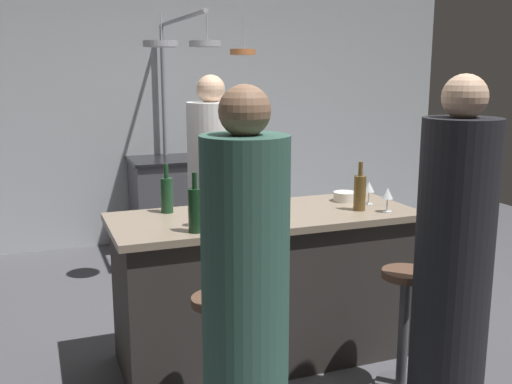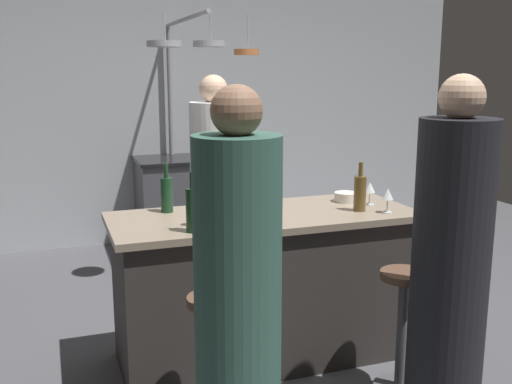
% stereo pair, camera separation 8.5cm
% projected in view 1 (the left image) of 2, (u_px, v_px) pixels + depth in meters
% --- Properties ---
extents(ground_plane, '(9.00, 9.00, 0.00)m').
position_uv_depth(ground_plane, '(265.00, 355.00, 3.65)').
color(ground_plane, '#4C4C51').
extents(back_wall, '(6.40, 0.16, 2.60)m').
position_uv_depth(back_wall, '(161.00, 113.00, 6.00)').
color(back_wall, '#B2B7BC').
rests_on(back_wall, ground_plane).
extents(kitchen_island, '(1.80, 0.72, 0.90)m').
position_uv_depth(kitchen_island, '(265.00, 286.00, 3.56)').
color(kitchen_island, '#332D2B').
rests_on(kitchen_island, ground_plane).
extents(stove_range, '(0.80, 0.64, 0.89)m').
position_uv_depth(stove_range, '(173.00, 203.00, 5.80)').
color(stove_range, '#47474C').
rests_on(stove_range, ground_plane).
extents(chef, '(0.36, 0.36, 1.69)m').
position_uv_depth(chef, '(212.00, 199.00, 4.39)').
color(chef, white).
rests_on(chef, ground_plane).
extents(bar_stool_left, '(0.28, 0.28, 0.68)m').
position_uv_depth(bar_stool_left, '(219.00, 357.00, 2.84)').
color(bar_stool_left, '#4C4C51').
rests_on(bar_stool_left, ground_plane).
extents(guest_left, '(0.35, 0.35, 1.67)m').
position_uv_depth(guest_left, '(245.00, 309.00, 2.39)').
color(guest_left, '#33594C').
rests_on(guest_left, ground_plane).
extents(bar_stool_right, '(0.28, 0.28, 0.68)m').
position_uv_depth(bar_stool_right, '(404.00, 324.00, 3.20)').
color(bar_stool_right, '#4C4C51').
rests_on(bar_stool_right, ground_plane).
extents(guest_right, '(0.36, 0.36, 1.71)m').
position_uv_depth(guest_right, '(453.00, 270.00, 2.81)').
color(guest_right, black).
rests_on(guest_right, ground_plane).
extents(overhead_pot_rack, '(0.88, 1.55, 2.17)m').
position_uv_depth(overhead_pot_rack, '(183.00, 74.00, 4.99)').
color(overhead_pot_rack, gray).
rests_on(overhead_pot_rack, ground_plane).
extents(pepper_mill, '(0.05, 0.05, 0.21)m').
position_uv_depth(pepper_mill, '(272.00, 189.00, 3.65)').
color(pepper_mill, '#382319').
rests_on(pepper_mill, kitchen_island).
extents(wine_bottle_green, '(0.07, 0.07, 0.29)m').
position_uv_depth(wine_bottle_green, '(167.00, 194.00, 3.47)').
color(wine_bottle_green, '#193D23').
rests_on(wine_bottle_green, kitchen_island).
extents(wine_bottle_red, '(0.07, 0.07, 0.32)m').
position_uv_depth(wine_bottle_red, '(195.00, 209.00, 3.05)').
color(wine_bottle_red, '#143319').
rests_on(wine_bottle_red, kitchen_island).
extents(wine_bottle_amber, '(0.07, 0.07, 0.29)m').
position_uv_depth(wine_bottle_amber, '(360.00, 192.00, 3.53)').
color(wine_bottle_amber, brown).
rests_on(wine_bottle_amber, kitchen_island).
extents(wine_glass_near_right_guest, '(0.07, 0.07, 0.15)m').
position_uv_depth(wine_glass_near_right_guest, '(369.00, 188.00, 3.68)').
color(wine_glass_near_right_guest, silver).
rests_on(wine_glass_near_right_guest, kitchen_island).
extents(wine_glass_near_left_guest, '(0.07, 0.07, 0.15)m').
position_uv_depth(wine_glass_near_left_guest, '(387.00, 195.00, 3.49)').
color(wine_glass_near_left_guest, silver).
rests_on(wine_glass_near_left_guest, kitchen_island).
extents(wine_glass_by_chef, '(0.07, 0.07, 0.15)m').
position_uv_depth(wine_glass_by_chef, '(194.00, 207.00, 3.18)').
color(wine_glass_by_chef, silver).
rests_on(wine_glass_by_chef, kitchen_island).
extents(mixing_bowl_wooden, '(0.16, 0.16, 0.07)m').
position_uv_depth(mixing_bowl_wooden, '(265.00, 212.00, 3.34)').
color(mixing_bowl_wooden, brown).
rests_on(mixing_bowl_wooden, kitchen_island).
extents(mixing_bowl_steel, '(0.16, 0.16, 0.06)m').
position_uv_depth(mixing_bowl_steel, '(230.00, 205.00, 3.56)').
color(mixing_bowl_steel, '#B7B7BC').
rests_on(mixing_bowl_steel, kitchen_island).
extents(mixing_bowl_ceramic, '(0.15, 0.15, 0.06)m').
position_uv_depth(mixing_bowl_ceramic, '(345.00, 197.00, 3.79)').
color(mixing_bowl_ceramic, silver).
rests_on(mixing_bowl_ceramic, kitchen_island).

